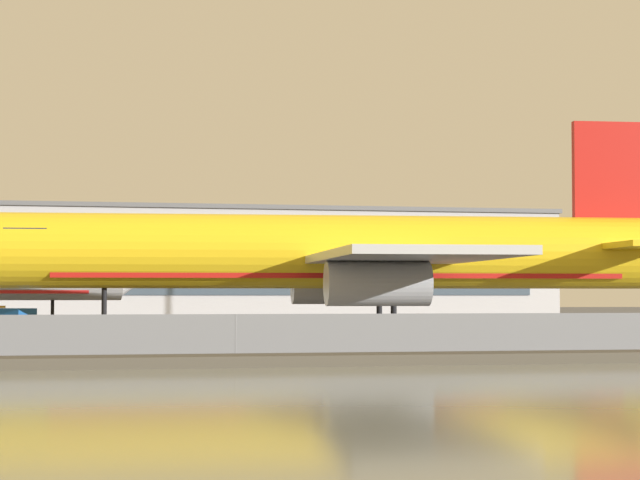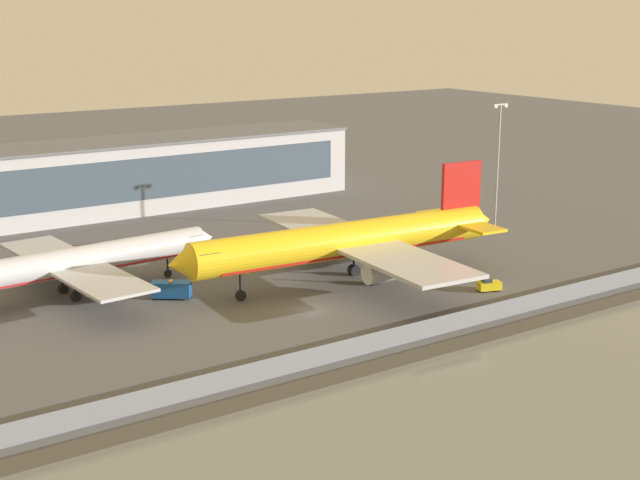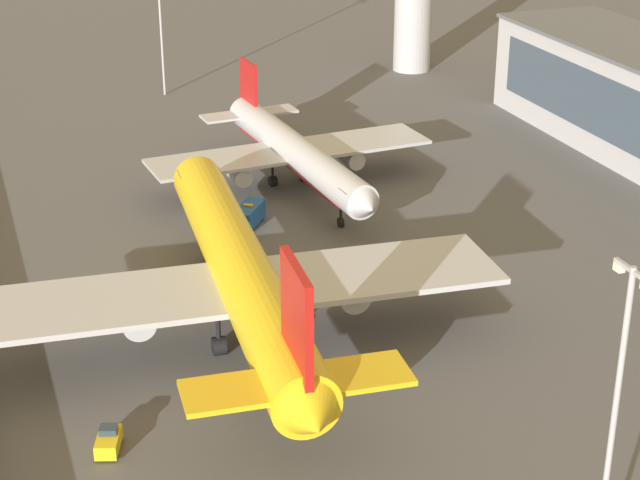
{
  "view_description": "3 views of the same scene",
  "coord_description": "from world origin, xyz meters",
  "views": [
    {
      "loc": [
        -8.84,
        -76.84,
        3.19
      ],
      "look_at": [
        10.05,
        10.97,
        7.21
      ],
      "focal_mm": 70.0,
      "sensor_mm": 36.0,
      "label": 1
    },
    {
      "loc": [
        -59.94,
        -90.6,
        37.15
      ],
      "look_at": [
        9.63,
        11.97,
        5.45
      ],
      "focal_mm": 50.0,
      "sensor_mm": 36.0,
      "label": 2
    },
    {
      "loc": [
        92.11,
        -14.32,
        45.71
      ],
      "look_at": [
        -0.57,
        18.75,
        2.6
      ],
      "focal_mm": 60.0,
      "sensor_mm": 36.0,
      "label": 3
    }
  ],
  "objects": [
    {
      "name": "ground_plane",
      "position": [
        0.0,
        0.0,
        0.0
      ],
      "size": [
        500.0,
        500.0,
        0.0
      ],
      "primitive_type": "plane",
      "color": "#565659"
    },
    {
      "name": "cargo_jet_yellow",
      "position": [
        11.46,
        7.31,
        6.03
      ],
      "size": [
        52.49,
        44.97,
        15.78
      ],
      "color": "yellow",
      "rests_on": "ground"
    },
    {
      "name": "passenger_jet_silver",
      "position": [
        -21.81,
        23.1,
        4.62
      ],
      "size": [
        40.54,
        34.76,
        12.1
      ],
      "color": "silver",
      "rests_on": "ground"
    },
    {
      "name": "baggage_tug",
      "position": [
        24.97,
        -6.83,
        0.81
      ],
      "size": [
        3.54,
        2.53,
        1.8
      ],
      "color": "yellow",
      "rests_on": "ground"
    },
    {
      "name": "ops_van",
      "position": [
        -12.47,
        14.65,
        1.28
      ],
      "size": [
        5.44,
        4.77,
        2.48
      ],
      "color": "#19519E",
      "rests_on": "ground"
    },
    {
      "name": "apron_light_mast_apron_west",
      "position": [
        50.54,
        17.73,
        12.45
      ],
      "size": [
        3.2,
        0.4,
        22.32
      ],
      "color": "#A8A8AD",
      "rests_on": "ground"
    },
    {
      "name": "apron_light_mast_apron_east",
      "position": [
        -67.32,
        17.03,
        11.62
      ],
      "size": [
        3.2,
        0.4,
        20.69
      ],
      "color": "#A8A8AD",
      "rests_on": "ground"
    }
  ]
}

